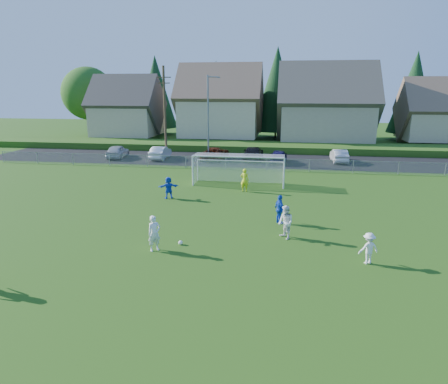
% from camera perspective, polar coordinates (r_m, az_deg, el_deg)
% --- Properties ---
extents(ground, '(160.00, 160.00, 0.00)m').
position_cam_1_polar(ground, '(18.00, -3.99, -10.75)').
color(ground, '#193D0C').
rests_on(ground, ground).
extents(asphalt_lot, '(60.00, 60.00, 0.00)m').
position_cam_1_polar(asphalt_lot, '(44.17, 3.90, 4.59)').
color(asphalt_lot, black).
rests_on(asphalt_lot, ground).
extents(grass_embankment, '(70.00, 6.00, 0.80)m').
position_cam_1_polar(grass_embankment, '(51.50, 4.65, 6.46)').
color(grass_embankment, '#1E420F').
rests_on(grass_embankment, ground).
extents(soccer_ball, '(0.22, 0.22, 0.22)m').
position_cam_1_polar(soccer_ball, '(20.49, -6.24, -7.21)').
color(soccer_ball, white).
rests_on(soccer_ball, ground).
extents(player_white_a, '(0.76, 0.75, 1.77)m').
position_cam_1_polar(player_white_a, '(19.71, -9.93, -5.84)').
color(player_white_a, white).
rests_on(player_white_a, ground).
extents(player_white_b, '(1.04, 1.10, 1.79)m').
position_cam_1_polar(player_white_b, '(21.16, 8.78, -4.32)').
color(player_white_b, white).
rests_on(player_white_b, ground).
extents(player_white_c, '(1.07, 0.84, 1.46)m').
position_cam_1_polar(player_white_c, '(19.24, 19.96, -7.56)').
color(player_white_c, white).
rests_on(player_white_c, ground).
extents(player_blue_a, '(0.86, 1.08, 1.71)m').
position_cam_1_polar(player_blue_a, '(23.48, 7.95, -2.46)').
color(player_blue_a, blue).
rests_on(player_blue_a, ground).
extents(player_blue_b, '(1.53, 1.01, 1.58)m').
position_cam_1_polar(player_blue_b, '(28.82, -7.92, 0.62)').
color(player_blue_b, blue).
rests_on(player_blue_b, ground).
extents(goalkeeper, '(0.72, 0.55, 1.78)m').
position_cam_1_polar(goalkeeper, '(30.47, 2.96, 1.71)').
color(goalkeeper, '#D9EC1B').
rests_on(goalkeeper, ground).
extents(car_a, '(2.15, 4.44, 1.46)m').
position_cam_1_polar(car_a, '(47.00, -14.99, 5.63)').
color(car_a, '#ACB0B4').
rests_on(car_a, ground).
extents(car_b, '(1.62, 4.32, 1.41)m').
position_cam_1_polar(car_b, '(45.26, -9.07, 5.58)').
color(car_b, white).
rests_on(car_b, ground).
extents(car_c, '(2.66, 5.14, 1.38)m').
position_cam_1_polar(car_c, '(44.27, -1.27, 5.54)').
color(car_c, '#511909').
rests_on(car_c, ground).
extents(car_d, '(2.26, 5.23, 1.50)m').
position_cam_1_polar(car_d, '(43.90, 4.19, 5.50)').
color(car_d, black).
rests_on(car_d, ground).
extents(car_e, '(1.80, 4.16, 1.40)m').
position_cam_1_polar(car_e, '(42.76, 7.82, 5.09)').
color(car_e, '#1A1447').
rests_on(car_e, ground).
extents(car_f, '(1.57, 4.21, 1.37)m').
position_cam_1_polar(car_f, '(44.53, 16.12, 5.01)').
color(car_f, silver).
rests_on(car_f, ground).
extents(soccer_goal, '(7.42, 1.90, 2.50)m').
position_cam_1_polar(soccer_goal, '(32.67, 2.17, 3.92)').
color(soccer_goal, white).
rests_on(soccer_goal, ground).
extents(chainlink_fence, '(52.06, 0.06, 1.20)m').
position_cam_1_polar(chainlink_fence, '(38.67, 3.20, 4.09)').
color(chainlink_fence, gray).
rests_on(chainlink_fence, ground).
extents(streetlight, '(1.38, 0.18, 9.00)m').
position_cam_1_polar(streetlight, '(42.72, -2.22, 10.80)').
color(streetlight, slate).
rests_on(streetlight, ground).
extents(utility_pole, '(1.60, 0.26, 10.00)m').
position_cam_1_polar(utility_pole, '(44.90, -8.44, 11.24)').
color(utility_pole, '#473321').
rests_on(utility_pole, ground).
extents(houses_row, '(53.90, 11.45, 13.27)m').
position_cam_1_polar(houses_row, '(58.33, 7.36, 14.18)').
color(houses_row, tan).
rests_on(houses_row, ground).
extents(tree_row, '(65.98, 12.36, 13.80)m').
position_cam_1_polar(tree_row, '(64.63, 6.67, 13.86)').
color(tree_row, '#382616').
rests_on(tree_row, ground).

